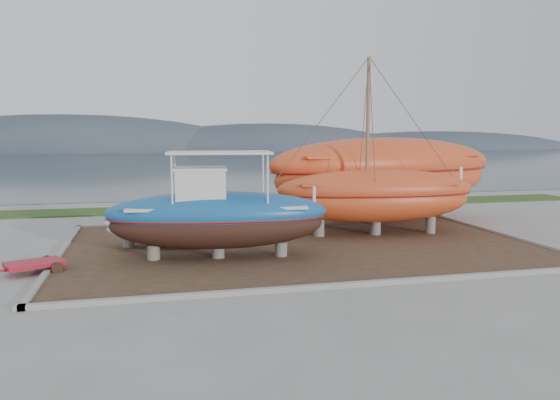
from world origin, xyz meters
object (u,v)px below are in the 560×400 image
object	(u,v)px
blue_caique	(218,205)
orange_sailboat	(377,147)
white_dinghy	(161,230)
red_trailer	(35,267)
orange_bare_hull	(385,181)

from	to	relation	value
blue_caique	orange_sailboat	xyz separation A→B (m)	(7.25, 2.82, 1.91)
blue_caique	white_dinghy	xyz separation A→B (m)	(-1.94, 2.56, -1.24)
blue_caique	orange_sailboat	distance (m)	8.02
orange_sailboat	red_trailer	xyz separation A→B (m)	(-13.24, -3.31, -3.67)
white_dinghy	orange_bare_hull	bearing A→B (deg)	24.62
white_dinghy	orange_sailboat	xyz separation A→B (m)	(9.19, 0.27, 3.15)
blue_caique	white_dinghy	size ratio (longest dim) A/B	1.83
white_dinghy	orange_bare_hull	world-z (taller)	orange_bare_hull
white_dinghy	orange_bare_hull	distance (m)	11.73
white_dinghy	orange_bare_hull	size ratio (longest dim) A/B	0.34
white_dinghy	orange_sailboat	size ratio (longest dim) A/B	0.49
blue_caique	orange_bare_hull	world-z (taller)	orange_bare_hull
white_dinghy	red_trailer	bearing A→B (deg)	-136.30
blue_caique	red_trailer	xyz separation A→B (m)	(-5.99, -0.49, -1.76)
orange_sailboat	red_trailer	size ratio (longest dim) A/B	3.40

